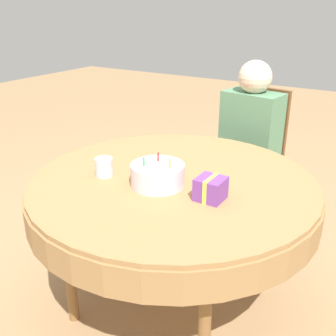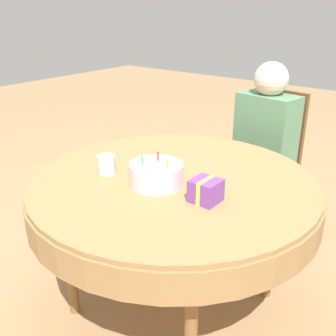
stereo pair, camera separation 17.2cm
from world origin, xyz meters
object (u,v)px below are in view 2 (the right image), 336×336
Objects in this scene: person at (263,136)px; gift_box at (206,191)px; drinking_glass at (107,164)px; chair at (269,160)px; birthday_cake at (156,174)px.

gift_box is at bearing -69.09° from person.
gift_box is at bearing 5.23° from drinking_glass.
person reaches higher than gift_box.
drinking_glass is 0.51m from gift_box.
chair is 4.05× the size of birthday_cake.
birthday_cake reaches higher than drinking_glass.
person is at bearing -90.00° from chair.
chair reaches higher than gift_box.
birthday_cake is at bearing -83.53° from person.
person is 4.86× the size of birthday_cake.
drinking_glass is at bearing -174.77° from gift_box.
chair is 0.20m from person.
chair is 1.19m from drinking_glass.
chair is 11.02× the size of drinking_glass.
gift_box is (0.25, 0.00, -0.00)m from birthday_cake.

